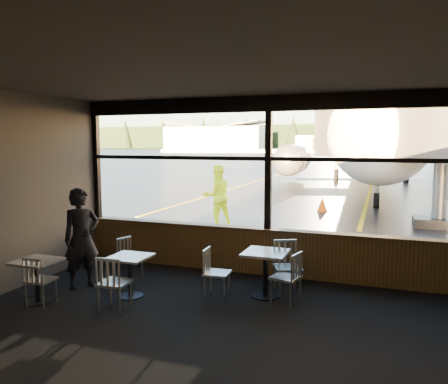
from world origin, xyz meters
The scene contains 29 objects.
ground_plane centered at (0.00, 120.00, 0.00)m, with size 520.00×520.00×0.00m, color black.
carpet_floor centered at (0.00, -3.00, 0.01)m, with size 8.00×6.00×0.01m, color black.
ceiling centered at (0.00, -3.00, 3.50)m, with size 8.00×6.00×0.04m, color #38332D.
wall_back centered at (0.00, -6.00, 1.75)m, with size 8.00×0.04×3.50m, color #453F37.
window_sill centered at (0.00, 0.00, 0.45)m, with size 8.00×0.28×0.90m, color brown.
window_header centered at (0.00, 0.00, 3.35)m, with size 8.00×0.18×0.30m, color black.
mullion_left centered at (-3.95, 0.00, 2.20)m, with size 0.12×0.12×2.60m, color black.
mullion_centre centered at (0.00, 0.00, 2.20)m, with size 0.12×0.12×2.60m, color black.
window_transom centered at (0.00, 0.00, 2.30)m, with size 8.00×0.10×0.08m, color black.
airliner centered at (1.38, 22.05, 5.39)m, with size 29.40×35.28×10.78m, color white, non-canonical shape.
jet_bridge centered at (3.60, 5.50, 2.32)m, with size 8.70×10.64×4.64m, color #28282A, non-canonical shape.
cafe_table_near centered at (0.29, -1.24, 0.39)m, with size 0.72×0.72×0.79m, color #A6A198, non-canonical shape.
cafe_table_mid centered at (-1.87, -2.02, 0.35)m, with size 0.65×0.65×0.71m, color gray, non-canonical shape.
cafe_table_left centered at (-3.15, -2.77, 0.36)m, with size 0.65×0.65×0.71m, color #A09993, non-canonical shape.
chair_near_e centered at (0.68, -1.47, 0.44)m, with size 0.48×0.48×0.88m, color #A9A599, non-canonical shape.
chair_near_w centered at (-0.45, -1.59, 0.43)m, with size 0.47×0.47×0.86m, color beige, non-canonical shape.
chair_near_n centered at (0.61, -1.00, 0.47)m, with size 0.51×0.51×0.93m, color beige, non-canonical shape.
chair_mid_s centered at (-1.72, -2.69, 0.46)m, with size 0.50×0.50×0.92m, color #B7B3A5, non-canonical shape.
chair_mid_w centered at (-2.40, -1.16, 0.40)m, with size 0.44×0.44×0.80m, color #A9A498, non-canonical shape.
chair_left_s centered at (-3.00, -2.85, 0.41)m, with size 0.45×0.45×0.82m, color #B5B1A3, non-canonical shape.
passenger centered at (-2.94, -1.90, 0.90)m, with size 0.66×0.43×1.80m, color black.
ground_crew centered at (-2.74, 4.38, 0.97)m, with size 0.94×0.73×1.93m, color #BFF219.
cone_nose centered at (-0.03, 8.58, 0.28)m, with size 0.40×0.40×0.55m, color #EE5F07.
hangar_left centered at (-70.00, 180.00, 5.50)m, with size 45.00×18.00×11.00m, color silver, non-canonical shape.
hangar_mid centered at (0.00, 185.00, 5.00)m, with size 38.00×15.00×10.00m, color silver, non-canonical shape.
fuel_tank_a centered at (-30.00, 182.00, 3.00)m, with size 8.00×8.00×6.00m, color silver.
fuel_tank_b centered at (-20.00, 182.00, 3.00)m, with size 8.00×8.00×6.00m, color silver.
fuel_tank_c centered at (-10.00, 182.00, 3.00)m, with size 8.00×8.00×6.00m, color silver.
treeline centered at (0.00, 210.00, 6.00)m, with size 360.00×3.00×12.00m, color black.
Camera 1 is at (2.07, -8.22, 2.59)m, focal length 35.00 mm.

